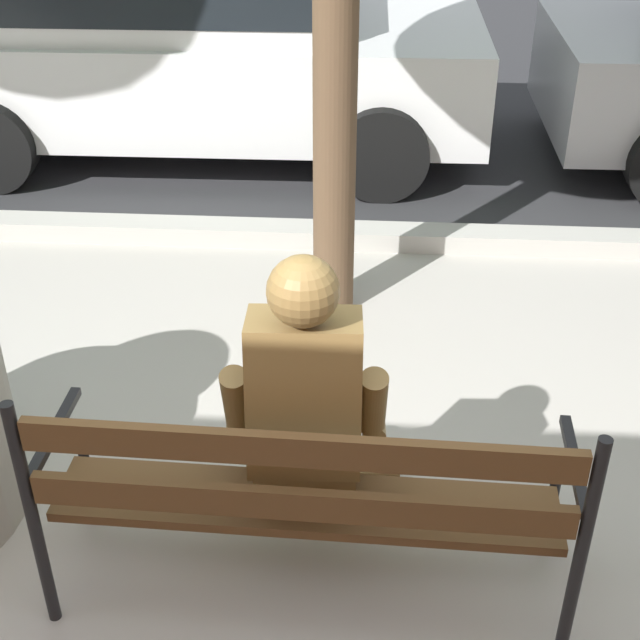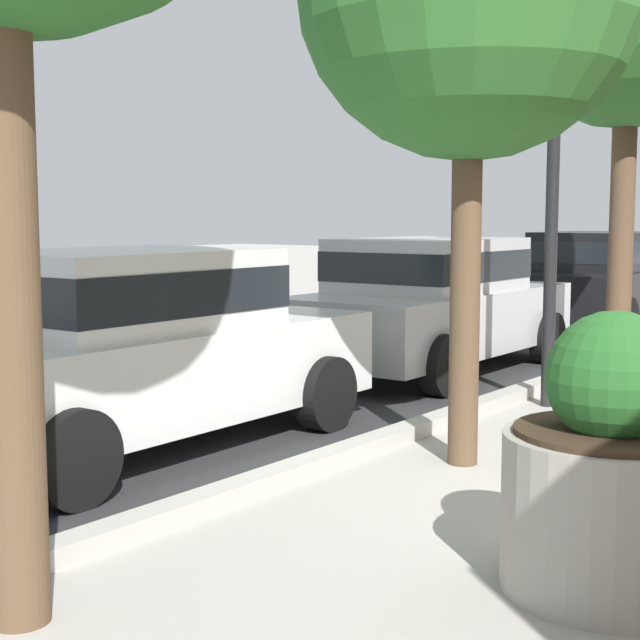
{
  "view_description": "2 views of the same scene",
  "coord_description": "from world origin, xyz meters",
  "px_view_note": "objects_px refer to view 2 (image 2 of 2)",
  "views": [
    {
      "loc": [
        0.34,
        -2.1,
        2.61
      ],
      "look_at": [
        0.15,
        0.83,
        0.75
      ],
      "focal_mm": 50.76,
      "sensor_mm": 36.0,
      "label": 1
    },
    {
      "loc": [
        -5.91,
        -1.08,
        1.82
      ],
      "look_at": [
        1.41,
        4.44,
        0.8
      ],
      "focal_mm": 52.87,
      "sensor_mm": 36.0,
      "label": 2
    }
  ],
  "objects_px": {
    "concrete_planter": "(611,479)",
    "parked_car_black": "(600,277)",
    "lamp_post": "(554,136)",
    "parked_car_white": "(132,342)",
    "parked_car_silver": "(432,300)"
  },
  "relations": [
    {
      "from": "concrete_planter",
      "to": "parked_car_black",
      "type": "xyz_separation_m",
      "value": [
        10.43,
        3.98,
        0.28
      ]
    },
    {
      "from": "concrete_planter",
      "to": "lamp_post",
      "type": "xyz_separation_m",
      "value": [
        4.04,
        2.07,
        2.0
      ]
    },
    {
      "from": "parked_car_white",
      "to": "lamp_post",
      "type": "height_order",
      "value": "lamp_post"
    },
    {
      "from": "parked_car_silver",
      "to": "lamp_post",
      "type": "height_order",
      "value": "lamp_post"
    },
    {
      "from": "lamp_post",
      "to": "parked_car_silver",
      "type": "bearing_deg",
      "value": 60.72
    },
    {
      "from": "parked_car_silver",
      "to": "parked_car_black",
      "type": "xyz_separation_m",
      "value": [
        5.33,
        0.0,
        0.0
      ]
    },
    {
      "from": "concrete_planter",
      "to": "parked_car_black",
      "type": "height_order",
      "value": "parked_car_black"
    },
    {
      "from": "parked_car_silver",
      "to": "lamp_post",
      "type": "distance_m",
      "value": 2.78
    },
    {
      "from": "parked_car_black",
      "to": "lamp_post",
      "type": "xyz_separation_m",
      "value": [
        -6.4,
        -1.91,
        1.71
      ]
    },
    {
      "from": "parked_car_silver",
      "to": "lamp_post",
      "type": "relative_size",
      "value": 1.06
    },
    {
      "from": "parked_car_white",
      "to": "parked_car_black",
      "type": "xyz_separation_m",
      "value": [
        9.92,
        0.0,
        0.0
      ]
    },
    {
      "from": "parked_car_white",
      "to": "lamp_post",
      "type": "relative_size",
      "value": 1.06
    },
    {
      "from": "parked_car_silver",
      "to": "parked_car_black",
      "type": "height_order",
      "value": "same"
    },
    {
      "from": "parked_car_silver",
      "to": "parked_car_black",
      "type": "distance_m",
      "value": 5.33
    },
    {
      "from": "concrete_planter",
      "to": "parked_car_white",
      "type": "bearing_deg",
      "value": 82.57
    }
  ]
}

